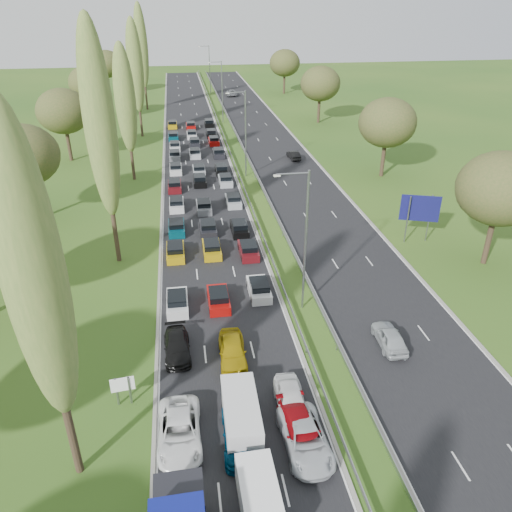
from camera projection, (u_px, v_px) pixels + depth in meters
ground at (244, 172)px, 74.47m from camera, size 260.00×260.00×0.00m
near_carriageway at (198, 169)px, 75.74m from camera, size 10.50×215.00×0.04m
far_carriageway at (285, 165)px, 77.58m from camera, size 10.50×215.00×0.04m
central_reservation at (242, 163)px, 76.41m from camera, size 2.36×215.00×0.32m
lamp_columns at (246, 135)px, 69.94m from camera, size 0.18×140.18×12.00m
poplar_row at (116, 105)px, 56.20m from camera, size 2.80×127.80×22.44m
woodland_left at (14, 164)px, 52.10m from camera, size 8.00×166.00×11.10m
woodland_right at (413, 138)px, 61.89m from camera, size 8.00×153.00×11.10m
traffic_queue_fill at (200, 177)px, 71.10m from camera, size 9.11×69.65×0.80m
near_car_2 at (179, 431)px, 29.10m from camera, size 2.56×5.49×1.52m
near_car_3 at (177, 346)px, 36.31m from camera, size 2.04×4.66×1.33m
near_car_7 at (242, 429)px, 29.16m from camera, size 2.54×5.65×1.61m
near_car_8 at (232, 350)px, 35.67m from camera, size 2.04×4.77×1.61m
near_car_10 at (305, 438)px, 28.65m from camera, size 2.63×5.42×1.48m
near_car_11 at (301, 431)px, 29.16m from camera, size 2.43×5.21×1.47m
near_car_12 at (291, 400)px, 31.28m from camera, size 1.96×4.63×1.56m
far_car_0 at (390, 337)px, 37.16m from camera, size 1.89×4.35×1.46m
far_car_1 at (294, 155)px, 79.81m from camera, size 1.61×4.06×1.32m
far_car_2 at (232, 93)px, 130.72m from camera, size 2.61×5.54×1.53m
white_van_front at (259, 499)px, 24.95m from camera, size 1.90×4.85×1.95m
white_van_rear at (241, 413)px, 29.99m from camera, size 2.06×5.26×2.11m
info_sign at (123, 387)px, 31.52m from camera, size 1.50×0.26×2.10m
direction_sign at (420, 210)px, 51.71m from camera, size 3.82×1.40×5.20m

